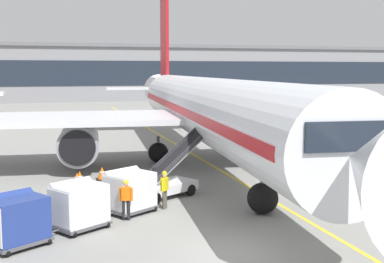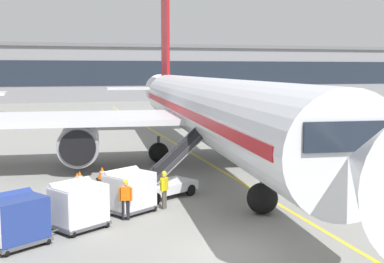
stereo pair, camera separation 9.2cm
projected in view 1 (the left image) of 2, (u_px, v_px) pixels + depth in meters
ground_plane at (230, 252)px, 17.43m from camera, size 600.00×600.00×0.00m
parked_airplane at (204, 109)px, 33.38m from camera, size 37.54×47.78×15.79m
belt_loader at (166, 178)px, 24.99m from camera, size 5.01×3.66×3.48m
baggage_cart_lead at (129, 190)px, 22.14m from camera, size 2.72×2.43×1.91m
baggage_cart_second at (78, 204)px, 19.83m from camera, size 2.72×2.43×1.91m
baggage_cart_third at (16, 219)px, 17.88m from camera, size 2.72×2.43×1.91m
ground_crew_by_loader at (141, 189)px, 22.33m from camera, size 0.52×0.38×1.74m
ground_crew_by_carts at (126, 197)px, 21.00m from camera, size 0.56×0.32×1.74m
ground_crew_marshaller at (165, 187)px, 22.73m from camera, size 0.42×0.48×1.74m
safety_cone_engine_keepout at (77, 178)px, 27.78m from camera, size 0.57×0.57×0.65m
safety_cone_wingtip at (102, 173)px, 28.89m from camera, size 0.67×0.67×0.76m
safety_cone_nose_mark at (80, 178)px, 27.57m from camera, size 0.69×0.69×0.77m
apron_guidance_line_lead_in at (213, 166)px, 33.10m from camera, size 0.20×110.00×0.01m
terminal_building at (134, 73)px, 107.88m from camera, size 118.33×17.18×11.46m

